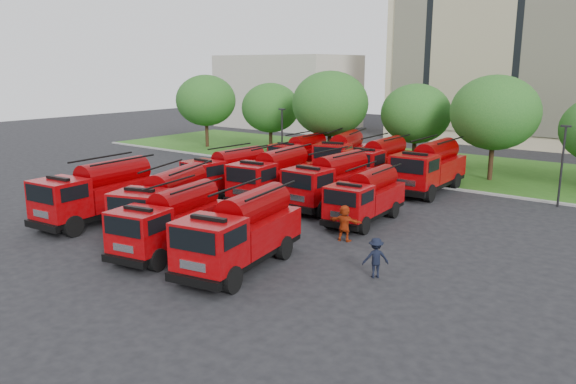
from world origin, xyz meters
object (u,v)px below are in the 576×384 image
at_px(fire_truck_10, 379,161).
at_px(firefighter_1, 123,252).
at_px(fire_truck_0, 98,192).
at_px(fire_truck_5, 273,175).
at_px(fire_truck_8, 301,154).
at_px(firefighter_3, 375,277).
at_px(fire_truck_6, 331,181).
at_px(fire_truck_4, 228,172).
at_px(firefighter_5, 344,241).
at_px(fire_truck_11, 429,167).
at_px(fire_truck_7, 366,196).
at_px(firefighter_4, 170,218).
at_px(firefighter_0, 179,256).
at_px(fire_truck_1, 167,202).
at_px(fire_truck_9, 342,154).
at_px(fire_truck_3, 241,232).
at_px(fire_truck_2, 172,221).
at_px(firefighter_2, 249,261).

distance_m(fire_truck_10, firefighter_1, 21.80).
xyz_separation_m(fire_truck_0, fire_truck_5, (4.55, 9.99, -0.04)).
distance_m(fire_truck_8, firefighter_1, 22.57).
relative_size(fire_truck_8, firefighter_3, 3.89).
distance_m(fire_truck_6, fire_truck_10, 8.36).
bearing_deg(fire_truck_4, firefighter_5, -16.65).
bearing_deg(fire_truck_10, fire_truck_11, -10.34).
bearing_deg(fire_truck_8, fire_truck_7, -43.04).
bearing_deg(fire_truck_0, fire_truck_6, 46.70).
bearing_deg(fire_truck_11, fire_truck_7, -89.40).
height_order(firefighter_4, firefighter_5, firefighter_5).
relative_size(fire_truck_6, firefighter_5, 3.85).
height_order(fire_truck_5, firefighter_0, fire_truck_5).
height_order(fire_truck_1, fire_truck_4, fire_truck_1).
bearing_deg(fire_truck_9, fire_truck_7, -66.85).
relative_size(fire_truck_6, fire_truck_11, 0.93).
relative_size(fire_truck_4, firefighter_1, 4.03).
distance_m(fire_truck_3, fire_truck_9, 22.14).
height_order(fire_truck_0, fire_truck_2, fire_truck_0).
distance_m(fire_truck_0, fire_truck_6, 13.74).
height_order(fire_truck_2, fire_truck_5, fire_truck_5).
xyz_separation_m(fire_truck_3, fire_truck_10, (-4.03, 19.71, 0.02)).
bearing_deg(firefighter_0, fire_truck_6, 87.00).
relative_size(fire_truck_10, firefighter_3, 4.28).
height_order(fire_truck_3, firefighter_1, fire_truck_3).
relative_size(fire_truck_2, firefighter_0, 4.13).
distance_m(fire_truck_3, fire_truck_5, 12.60).
bearing_deg(fire_truck_1, fire_truck_8, 85.77).
distance_m(fire_truck_9, fire_truck_11, 8.26).
bearing_deg(fire_truck_0, fire_truck_2, -13.03).
height_order(fire_truck_4, firefighter_0, fire_truck_4).
height_order(fire_truck_2, firefighter_5, fire_truck_2).
bearing_deg(firefighter_2, firefighter_4, 61.87).
relative_size(firefighter_4, firefighter_5, 0.98).
bearing_deg(fire_truck_3, fire_truck_6, 93.81).
bearing_deg(fire_truck_5, fire_truck_9, 89.69).
height_order(fire_truck_9, firefighter_1, fire_truck_9).
height_order(fire_truck_11, firefighter_1, fire_truck_11).
bearing_deg(firefighter_4, firefighter_0, -174.92).
xyz_separation_m(fire_truck_6, fire_truck_8, (-8.49, 8.46, -0.14)).
height_order(fire_truck_3, firefighter_0, fire_truck_3).
height_order(firefighter_2, firefighter_5, firefighter_5).
xyz_separation_m(fire_truck_1, firefighter_1, (0.84, -3.51, -1.64)).
bearing_deg(firefighter_3, fire_truck_2, -23.94).
distance_m(firefighter_1, firefighter_4, 6.18).
bearing_deg(fire_truck_6, fire_truck_0, -127.37).
height_order(fire_truck_0, fire_truck_9, same).
height_order(fire_truck_0, fire_truck_8, fire_truck_0).
xyz_separation_m(fire_truck_3, fire_truck_8, (-11.38, 19.88, -0.14)).
bearing_deg(fire_truck_2, fire_truck_7, 54.68).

